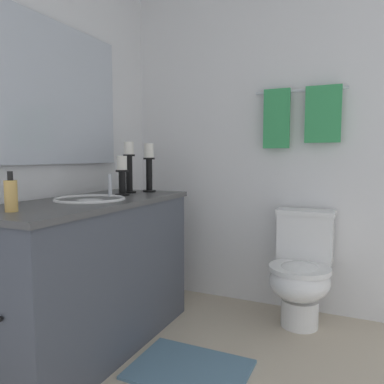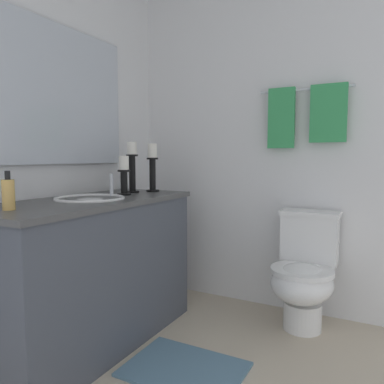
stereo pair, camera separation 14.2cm
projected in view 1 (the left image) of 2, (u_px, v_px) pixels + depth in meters
name	position (u px, v px, depth m)	size (l,w,h in m)	color
wall_back	(297.00, 141.00, 2.63)	(2.61, 0.04, 2.45)	white
wall_left	(26.00, 136.00, 2.08)	(0.04, 2.41, 2.45)	white
vanity_cabinet	(92.00, 274.00, 2.14)	(0.58, 1.37, 0.87)	#474C56
sink_basin	(90.00, 206.00, 2.10)	(0.40, 0.40, 0.24)	white
mirror	(49.00, 92.00, 2.16)	(0.02, 1.20, 0.85)	silver
candle_holder_tall	(149.00, 166.00, 2.57)	(0.09, 0.09, 0.34)	black
candle_holder_short	(129.00, 166.00, 2.49)	(0.09, 0.09, 0.34)	black
candle_holder_mid	(122.00, 175.00, 2.33)	(0.09, 0.09, 0.25)	black
soap_bottle	(11.00, 195.00, 1.64)	(0.06, 0.06, 0.18)	#E5B259
toilet	(301.00, 271.00, 2.42)	(0.39, 0.54, 0.75)	white
towel_bar	(300.00, 91.00, 2.54)	(0.02, 0.02, 0.62)	silver
towel_near_vanity	(277.00, 119.00, 2.60)	(0.18, 0.03, 0.41)	#389E59
towel_center	(323.00, 114.00, 2.47)	(0.23, 0.03, 0.38)	#389E59
bath_mat	(189.00, 369.00, 1.92)	(0.60, 0.44, 0.02)	slate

